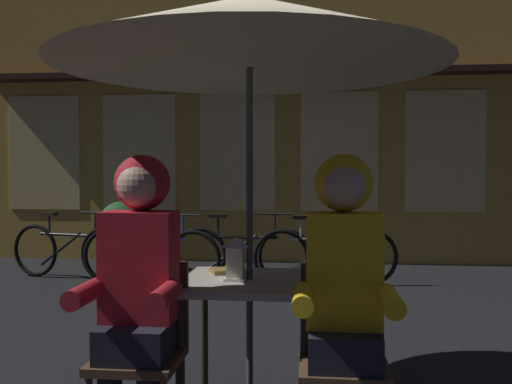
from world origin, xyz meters
TOP-DOWN VIEW (x-y plane):
  - cafe_table at (0.00, 0.00)m, footprint 0.72×0.72m
  - patio_umbrella at (0.00, 0.00)m, footprint 2.10×2.10m
  - lantern at (-0.07, -0.04)m, footprint 0.11×0.11m
  - chair_left at (-0.48, -0.37)m, footprint 0.40×0.40m
  - chair_right at (0.48, -0.37)m, footprint 0.40×0.40m
  - person_left_hooded at (-0.48, -0.43)m, footprint 0.45×0.56m
  - person_right_hooded at (0.48, -0.43)m, footprint 0.45×0.56m
  - shopfront_building at (-0.03, 5.40)m, footprint 10.00×0.93m
  - bicycle_nearest at (-2.64, 3.56)m, footprint 1.64×0.45m
  - bicycle_second at (-1.53, 3.28)m, footprint 1.68×0.21m
  - bicycle_third at (-0.50, 3.52)m, footprint 1.68×0.08m
  - bicycle_fourth at (0.48, 3.47)m, footprint 1.67×0.25m
  - book at (-0.14, 0.18)m, footprint 0.24×0.21m
  - potted_plant at (-2.21, 4.25)m, footprint 0.60×0.60m

SIDE VIEW (x-z plane):
  - bicycle_nearest at x=-2.64m, z-range -0.07..0.77m
  - bicycle_second at x=-1.53m, z-range -0.07..0.77m
  - bicycle_third at x=-0.50m, z-range -0.07..0.77m
  - bicycle_fourth at x=0.48m, z-range -0.07..0.77m
  - chair_left at x=-0.48m, z-range 0.05..0.92m
  - chair_right at x=0.48m, z-range 0.05..0.92m
  - potted_plant at x=-2.21m, z-range 0.08..1.00m
  - cafe_table at x=0.00m, z-range 0.27..1.01m
  - book at x=-0.14m, z-range 0.74..0.76m
  - person_left_hooded at x=-0.48m, z-range 0.15..1.55m
  - person_right_hooded at x=0.48m, z-range 0.15..1.55m
  - lantern at x=-0.07m, z-range 0.75..0.98m
  - patio_umbrella at x=0.00m, z-range 0.90..3.21m
  - shopfront_building at x=-0.03m, z-range -0.01..6.19m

